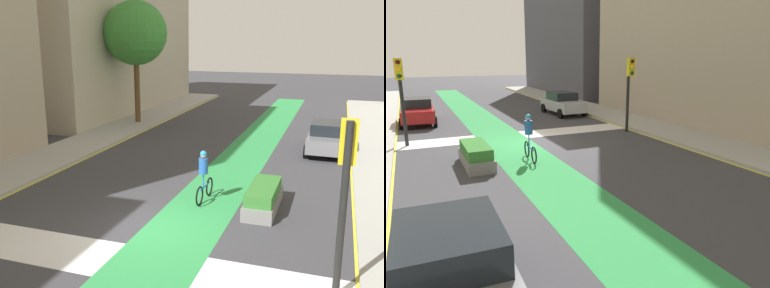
# 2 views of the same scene
# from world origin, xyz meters

# --- Properties ---
(ground_plane) EXTENTS (120.00, 120.00, 0.00)m
(ground_plane) POSITION_xyz_m (0.00, 0.00, 0.00)
(ground_plane) COLOR #38383D
(bike_lane_paint) EXTENTS (2.40, 60.00, 0.01)m
(bike_lane_paint) POSITION_xyz_m (1.07, 0.00, 0.00)
(bike_lane_paint) COLOR #2D8C47
(bike_lane_paint) RESTS_ON ground_plane
(crosswalk_band) EXTENTS (12.00, 1.80, 0.01)m
(crosswalk_band) POSITION_xyz_m (0.00, -2.00, 0.00)
(crosswalk_band) COLOR silver
(crosswalk_band) RESTS_ON ground_plane
(sidewalk_left) EXTENTS (3.00, 60.00, 0.15)m
(sidewalk_left) POSITION_xyz_m (-7.50, 0.00, 0.07)
(sidewalk_left) COLOR #9E9E99
(sidewalk_left) RESTS_ON ground_plane
(curb_stripe_left) EXTENTS (0.16, 60.00, 0.01)m
(curb_stripe_left) POSITION_xyz_m (-6.00, 0.00, 0.01)
(curb_stripe_left) COLOR yellow
(curb_stripe_left) RESTS_ON ground_plane
(curb_stripe_right) EXTENTS (0.16, 60.00, 0.01)m
(curb_stripe_right) POSITION_xyz_m (6.00, 0.00, 0.01)
(curb_stripe_right) COLOR yellow
(curb_stripe_right) RESTS_ON ground_plane
(traffic_signal_near_right) EXTENTS (0.35, 0.52, 4.00)m
(traffic_signal_near_right) POSITION_xyz_m (5.47, -1.79, 2.81)
(traffic_signal_near_right) COLOR black
(traffic_signal_near_right) RESTS_ON ground_plane
(traffic_signal_near_left) EXTENTS (0.35, 0.52, 3.98)m
(traffic_signal_near_left) POSITION_xyz_m (-5.56, -0.19, 2.80)
(traffic_signal_near_left) COLOR black
(traffic_signal_near_left) RESTS_ON ground_plane
(car_red_right_near) EXTENTS (2.14, 4.26, 1.57)m
(car_red_right_near) POSITION_xyz_m (4.76, -7.75, 0.80)
(car_red_right_near) COLOR #A51919
(car_red_right_near) RESTS_ON ground_plane
(car_silver_left_near) EXTENTS (2.16, 4.27, 1.57)m
(car_silver_left_near) POSITION_xyz_m (-4.74, -7.47, 0.80)
(car_silver_left_near) COLOR #B2B7BF
(car_silver_left_near) RESTS_ON ground_plane
(car_grey_right_far) EXTENTS (2.10, 4.24, 1.57)m
(car_grey_right_far) POSITION_xyz_m (4.86, 11.05, 0.80)
(car_grey_right_far) COLOR slate
(car_grey_right_far) RESTS_ON ground_plane
(cyclist_in_lane) EXTENTS (0.32, 1.73, 1.86)m
(cyclist_in_lane) POSITION_xyz_m (0.97, 2.73, 0.97)
(cyclist_in_lane) COLOR black
(cyclist_in_lane) RESTS_ON ground_plane
(median_planter) EXTENTS (0.98, 2.64, 0.85)m
(median_planter) POSITION_xyz_m (3.07, 2.65, 0.40)
(median_planter) COLOR slate
(median_planter) RESTS_ON ground_plane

